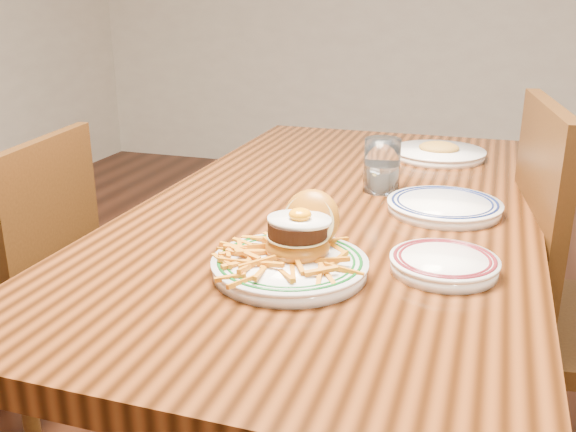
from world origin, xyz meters
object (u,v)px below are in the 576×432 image
(main_plate, at_px, (294,251))
(chair_left, at_px, (19,294))
(side_plate, at_px, (444,263))
(table, at_px, (339,240))

(main_plate, bearing_deg, chair_left, 169.69)
(chair_left, relative_size, side_plate, 4.79)
(side_plate, bearing_deg, table, 132.20)
(table, bearing_deg, main_plate, -88.32)
(table, distance_m, main_plate, 0.40)
(chair_left, relative_size, main_plate, 3.19)
(main_plate, distance_m, side_plate, 0.26)
(main_plate, bearing_deg, side_plate, 22.92)
(chair_left, height_order, main_plate, chair_left)
(main_plate, relative_size, side_plate, 1.50)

